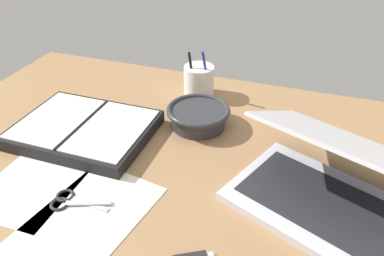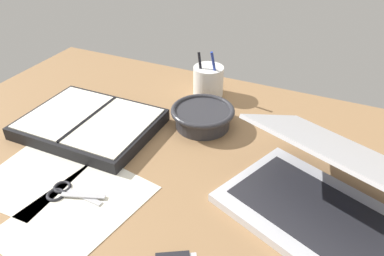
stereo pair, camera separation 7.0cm
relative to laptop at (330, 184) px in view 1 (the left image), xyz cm
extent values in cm
cube|color=#936D47|center=(-33.92, -0.84, -6.06)|extent=(140.00, 100.00, 2.00)
cube|color=silver|center=(-0.93, -2.26, -4.16)|extent=(41.33, 35.10, 1.80)
cube|color=#232328|center=(-0.93, -2.26, -3.14)|extent=(34.94, 27.39, 0.24)
cube|color=silver|center=(1.74, 4.24, 7.53)|extent=(40.69, 33.54, 10.26)
cube|color=navy|center=(1.57, 3.84, 7.33)|extent=(37.21, 30.30, 8.87)
cylinder|color=#2D2D33|center=(-33.69, 18.90, -2.67)|extent=(14.44, 14.44, 4.77)
torus|color=#2D2D33|center=(-33.69, 18.90, -0.29)|extent=(16.98, 16.98, 1.36)
cylinder|color=white|center=(-39.34, 35.69, -0.48)|extent=(9.10, 9.10, 9.15)
cylinder|color=black|center=(-40.87, 33.71, 2.41)|extent=(3.42, 2.83, 12.81)
cylinder|color=#233899|center=(-36.96, 34.92, 3.14)|extent=(1.96, 4.38, 14.16)
cube|color=black|center=(-60.21, 4.85, -3.39)|extent=(33.82, 26.11, 3.33)
cube|color=silver|center=(-68.35, 4.83, -1.58)|extent=(15.70, 23.86, 0.30)
cube|color=silver|center=(-52.08, 4.88, -1.58)|extent=(15.70, 23.86, 0.30)
cube|color=black|center=(-60.21, 4.85, -1.43)|extent=(0.88, 23.82, 0.30)
cube|color=#B7B7BC|center=(-45.63, -16.70, -4.46)|extent=(9.23, 4.35, 0.30)
cube|color=#B7B7BC|center=(-45.63, -16.70, -4.76)|extent=(9.44, 1.84, 0.30)
torus|color=#232328|center=(-51.24, -18.75, -4.76)|extent=(3.90, 3.90, 0.70)
torus|color=#232328|center=(-51.58, -16.29, -4.76)|extent=(3.90, 3.90, 0.70)
cube|color=silver|center=(-44.12, -20.25, -4.98)|extent=(23.80, 32.42, 0.16)
cube|color=silver|center=(-60.51, -13.55, -4.98)|extent=(19.17, 27.33, 0.16)
cube|color=silver|center=(-18.51, -20.74, -4.56)|extent=(1.64, 1.64, 0.60)
camera|label=1|loc=(-7.65, -61.52, 50.53)|focal=35.00mm
camera|label=2|loc=(-1.13, -58.89, 50.53)|focal=35.00mm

